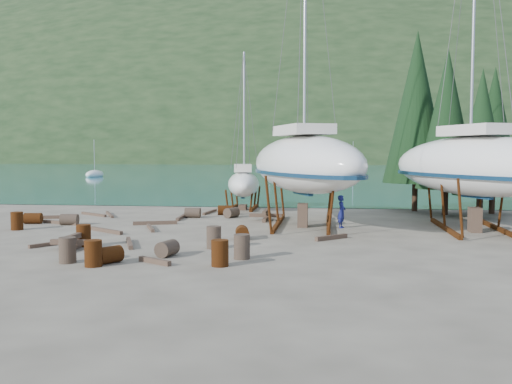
# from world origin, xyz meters

# --- Properties ---
(ground) EXTENTS (600.00, 600.00, 0.00)m
(ground) POSITION_xyz_m (0.00, 0.00, 0.00)
(ground) COLOR #595246
(ground) RESTS_ON ground
(bay_water) EXTENTS (700.00, 700.00, 0.00)m
(bay_water) POSITION_xyz_m (0.00, 315.00, 0.01)
(bay_water) COLOR #175874
(bay_water) RESTS_ON ground
(far_hill) EXTENTS (800.00, 360.00, 110.00)m
(far_hill) POSITION_xyz_m (0.00, 320.00, 0.00)
(far_hill) COLOR black
(far_hill) RESTS_ON ground
(far_house_left) EXTENTS (6.60, 5.60, 5.60)m
(far_house_left) POSITION_xyz_m (-60.00, 190.00, 2.92)
(far_house_left) COLOR beige
(far_house_left) RESTS_ON ground
(far_house_center) EXTENTS (6.60, 5.60, 5.60)m
(far_house_center) POSITION_xyz_m (-20.00, 190.00, 2.92)
(far_house_center) COLOR beige
(far_house_center) RESTS_ON ground
(far_house_right) EXTENTS (6.60, 5.60, 5.60)m
(far_house_right) POSITION_xyz_m (30.00, 190.00, 2.92)
(far_house_right) COLOR beige
(far_house_right) RESTS_ON ground
(cypress_near_right) EXTENTS (3.60, 3.60, 10.00)m
(cypress_near_right) POSITION_xyz_m (12.50, 12.00, 5.79)
(cypress_near_right) COLOR black
(cypress_near_right) RESTS_ON ground
(cypress_mid_right) EXTENTS (3.06, 3.06, 8.50)m
(cypress_mid_right) POSITION_xyz_m (14.00, 10.00, 4.92)
(cypress_mid_right) COLOR black
(cypress_mid_right) RESTS_ON ground
(cypress_back_left) EXTENTS (4.14, 4.14, 11.50)m
(cypress_back_left) POSITION_xyz_m (11.00, 14.00, 6.66)
(cypress_back_left) COLOR black
(cypress_back_left) RESTS_ON ground
(cypress_far_right) EXTENTS (3.24, 3.24, 9.00)m
(cypress_far_right) POSITION_xyz_m (15.50, 13.00, 5.21)
(cypress_far_right) COLOR black
(cypress_far_right) RESTS_ON ground
(moored_boat_left) EXTENTS (2.00, 5.00, 6.05)m
(moored_boat_left) POSITION_xyz_m (-30.00, 60.00, 0.39)
(moored_boat_left) COLOR white
(moored_boat_left) RESTS_ON ground
(moored_boat_mid) EXTENTS (2.00, 5.00, 6.05)m
(moored_boat_mid) POSITION_xyz_m (10.00, 80.00, 0.39)
(moored_boat_mid) COLOR white
(moored_boat_mid) RESTS_ON ground
(moored_boat_far) EXTENTS (2.00, 5.00, 6.05)m
(moored_boat_far) POSITION_xyz_m (-8.00, 110.00, 0.39)
(moored_boat_far) COLOR white
(moored_boat_far) RESTS_ON ground
(large_sailboat_near) EXTENTS (8.26, 13.13, 19.97)m
(large_sailboat_near) POSITION_xyz_m (4.16, 5.87, 3.21)
(large_sailboat_near) COLOR white
(large_sailboat_near) RESTS_ON ground
(large_sailboat_far) EXTENTS (8.25, 12.66, 19.39)m
(large_sailboat_far) POSITION_xyz_m (12.36, 4.99, 3.16)
(large_sailboat_far) COLOR white
(large_sailboat_far) RESTS_ON ground
(small_sailboat_shore) EXTENTS (3.03, 6.73, 10.39)m
(small_sailboat_shore) POSITION_xyz_m (-0.13, 13.73, 1.72)
(small_sailboat_shore) COLOR white
(small_sailboat_shore) RESTS_ON ground
(worker) EXTENTS (0.54, 0.68, 1.64)m
(worker) POSITION_xyz_m (6.11, 5.09, 0.82)
(worker) COLOR navy
(worker) RESTS_ON ground
(drum_1) EXTENTS (0.77, 0.99, 0.58)m
(drum_1) POSITION_xyz_m (-0.39, -3.59, 0.29)
(drum_1) COLOR #2D2823
(drum_1) RESTS_ON ground
(drum_2) EXTENTS (0.97, 0.73, 0.58)m
(drum_2) POSITION_xyz_m (-10.09, 4.75, 0.29)
(drum_2) COLOR #582D0F
(drum_2) RESTS_ON ground
(drum_3) EXTENTS (0.58, 0.58, 0.88)m
(drum_3) POSITION_xyz_m (-2.32, -5.68, 0.44)
(drum_3) COLOR #582D0F
(drum_3) RESTS_ON ground
(drum_4) EXTENTS (0.98, 0.75, 0.58)m
(drum_4) POSITION_xyz_m (-0.74, 10.21, 0.29)
(drum_4) COLOR #582D0F
(drum_4) RESTS_ON ground
(drum_5) EXTENTS (0.58, 0.58, 0.88)m
(drum_5) POSITION_xyz_m (0.96, -1.69, 0.44)
(drum_5) COLOR #2D2823
(drum_5) RESTS_ON ground
(drum_6) EXTENTS (0.73, 0.97, 0.58)m
(drum_6) POSITION_xyz_m (1.72, 0.80, 0.29)
(drum_6) COLOR #582D0F
(drum_6) RESTS_ON ground
(drum_7) EXTENTS (0.58, 0.58, 0.88)m
(drum_7) POSITION_xyz_m (1.85, -5.12, 0.44)
(drum_7) COLOR #582D0F
(drum_7) RESTS_ON ground
(drum_8) EXTENTS (0.58, 0.58, 0.88)m
(drum_8) POSITION_xyz_m (-9.65, 2.41, 0.44)
(drum_8) COLOR #582D0F
(drum_8) RESTS_ON ground
(drum_9) EXTENTS (0.89, 0.60, 0.58)m
(drum_9) POSITION_xyz_m (-2.33, 8.51, 0.29)
(drum_9) COLOR #2D2823
(drum_9) RESTS_ON ground
(drum_11) EXTENTS (0.91, 1.05, 0.58)m
(drum_11) POSITION_xyz_m (-0.11, 8.85, 0.29)
(drum_11) COLOR #2D2823
(drum_11) RESTS_ON ground
(drum_12) EXTENTS (0.97, 1.05, 0.58)m
(drum_12) POSITION_xyz_m (-2.01, -5.09, 0.29)
(drum_12) COLOR #582D0F
(drum_12) RESTS_ON ground
(drum_13) EXTENTS (0.58, 0.58, 0.88)m
(drum_13) POSITION_xyz_m (-4.36, -1.84, 0.44)
(drum_13) COLOR #582D0F
(drum_13) RESTS_ON ground
(drum_15) EXTENTS (0.94, 0.68, 0.58)m
(drum_15) POSITION_xyz_m (-7.95, 4.51, 0.29)
(drum_15) COLOR #2D2823
(drum_15) RESTS_ON ground
(drum_16) EXTENTS (0.58, 0.58, 0.88)m
(drum_16) POSITION_xyz_m (-3.45, -5.19, 0.44)
(drum_16) COLOR #2D2823
(drum_16) RESTS_ON ground
(drum_17) EXTENTS (0.58, 0.58, 0.88)m
(drum_17) POSITION_xyz_m (2.38, -3.76, 0.44)
(drum_17) COLOR #2D2823
(drum_17) RESTS_ON ground
(timber_0) EXTENTS (1.48, 2.62, 0.14)m
(timber_0) POSITION_xyz_m (-7.55, 9.02, 0.07)
(timber_0) COLOR brown
(timber_0) RESTS_ON ground
(timber_1) EXTENTS (1.42, 1.36, 0.19)m
(timber_1) POSITION_xyz_m (5.58, 1.17, 0.10)
(timber_1) COLOR brown
(timber_1) RESTS_ON ground
(timber_2) EXTENTS (2.33, 0.88, 0.19)m
(timber_2) POSITION_xyz_m (-10.19, 7.09, 0.09)
(timber_2) COLOR brown
(timber_2) RESTS_ON ground
(timber_3) EXTENTS (1.45, 2.12, 0.15)m
(timber_3) POSITION_xyz_m (-5.60, -1.64, 0.07)
(timber_3) COLOR brown
(timber_3) RESTS_ON ground
(timber_5) EXTENTS (1.09, 2.39, 0.16)m
(timber_5) POSITION_xyz_m (-2.65, -1.29, 0.08)
(timber_5) COLOR brown
(timber_5) RESTS_ON ground
(timber_7) EXTENTS (1.36, 0.96, 0.17)m
(timber_7) POSITION_xyz_m (-0.44, -4.96, 0.09)
(timber_7) COLOR brown
(timber_7) RESTS_ON ground
(timber_8) EXTENTS (2.22, 0.95, 0.19)m
(timber_8) POSITION_xyz_m (-3.55, 5.20, 0.09)
(timber_8) COLOR brown
(timber_8) RESTS_ON ground
(timber_9) EXTENTS (0.41, 2.48, 0.15)m
(timber_9) POSITION_xyz_m (-1.86, 11.08, 0.08)
(timber_9) COLOR brown
(timber_9) RESTS_ON ground
(timber_10) EXTENTS (0.38, 3.07, 0.16)m
(timber_10) POSITION_xyz_m (-2.89, 8.25, 0.08)
(timber_10) COLOR brown
(timber_10) RESTS_ON ground
(timber_11) EXTENTS (1.05, 2.15, 0.15)m
(timber_11) POSITION_xyz_m (-3.22, 3.34, 0.08)
(timber_11) COLOR brown
(timber_11) RESTS_ON ground
(timber_12) EXTENTS (2.14, 1.62, 0.17)m
(timber_12) POSITION_xyz_m (-5.00, 2.12, 0.08)
(timber_12) COLOR brown
(timber_12) RESTS_ON ground
(timber_15) EXTENTS (2.15, 1.58, 0.15)m
(timber_15) POSITION_xyz_m (-8.50, 8.90, 0.07)
(timber_15) COLOR brown
(timber_15) RESTS_ON ground
(timber_17) EXTENTS (2.29, 1.00, 0.16)m
(timber_17) POSITION_xyz_m (-8.60, 4.80, 0.08)
(timber_17) COLOR brown
(timber_17) RESTS_ON ground
(timber_pile_fore) EXTENTS (1.80, 1.80, 0.60)m
(timber_pile_fore) POSITION_xyz_m (-4.42, -2.68, 0.30)
(timber_pile_fore) COLOR brown
(timber_pile_fore) RESTS_ON ground
(timber_pile_aft) EXTENTS (1.80, 1.80, 0.60)m
(timber_pile_aft) POSITION_xyz_m (2.01, 7.60, 0.30)
(timber_pile_aft) COLOR brown
(timber_pile_aft) RESTS_ON ground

